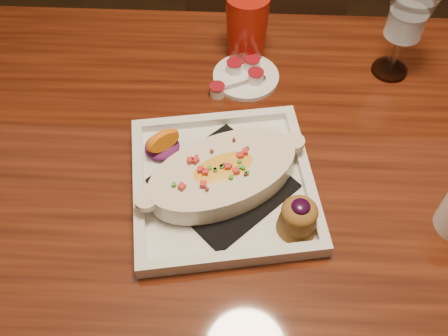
{
  "coord_description": "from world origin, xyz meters",
  "views": [
    {
      "loc": [
        -0.05,
        -0.57,
        1.49
      ],
      "look_at": [
        -0.08,
        -0.03,
        0.77
      ],
      "focal_mm": 40.0,
      "sensor_mm": 36.0,
      "label": 1
    }
  ],
  "objects_px": {
    "red_tumbler": "(247,27)",
    "table": "(264,191)",
    "goblet": "(407,20)",
    "chair_far": "(260,45)",
    "plate": "(227,180)",
    "saucer": "(246,75)"
  },
  "relations": [
    {
      "from": "chair_far",
      "to": "goblet",
      "type": "distance_m",
      "value": 0.59
    },
    {
      "from": "chair_far",
      "to": "saucer",
      "type": "xyz_separation_m",
      "value": [
        -0.04,
        -0.41,
        0.25
      ]
    },
    {
      "from": "chair_far",
      "to": "saucer",
      "type": "distance_m",
      "value": 0.48
    },
    {
      "from": "chair_far",
      "to": "saucer",
      "type": "height_order",
      "value": "chair_far"
    },
    {
      "from": "table",
      "to": "saucer",
      "type": "height_order",
      "value": "saucer"
    },
    {
      "from": "table",
      "to": "red_tumbler",
      "type": "distance_m",
      "value": 0.35
    },
    {
      "from": "chair_far",
      "to": "goblet",
      "type": "bearing_deg",
      "value": 125.51
    },
    {
      "from": "table",
      "to": "goblet",
      "type": "distance_m",
      "value": 0.44
    },
    {
      "from": "chair_far",
      "to": "red_tumbler",
      "type": "relative_size",
      "value": 6.1
    },
    {
      "from": "red_tumbler",
      "to": "table",
      "type": "bearing_deg",
      "value": -81.1
    },
    {
      "from": "table",
      "to": "plate",
      "type": "bearing_deg",
      "value": -137.27
    },
    {
      "from": "table",
      "to": "goblet",
      "type": "relative_size",
      "value": 7.88
    },
    {
      "from": "goblet",
      "to": "red_tumbler",
      "type": "bearing_deg",
      "value": 173.49
    },
    {
      "from": "table",
      "to": "saucer",
      "type": "distance_m",
      "value": 0.25
    },
    {
      "from": "chair_far",
      "to": "table",
      "type": "bearing_deg",
      "value": 90.0
    },
    {
      "from": "table",
      "to": "goblet",
      "type": "xyz_separation_m",
      "value": [
        0.26,
        0.26,
        0.23
      ]
    },
    {
      "from": "goblet",
      "to": "red_tumbler",
      "type": "relative_size",
      "value": 1.25
    },
    {
      "from": "table",
      "to": "red_tumbler",
      "type": "height_order",
      "value": "red_tumbler"
    },
    {
      "from": "chair_far",
      "to": "plate",
      "type": "distance_m",
      "value": 0.75
    },
    {
      "from": "red_tumbler",
      "to": "goblet",
      "type": "bearing_deg",
      "value": -6.51
    },
    {
      "from": "goblet",
      "to": "table",
      "type": "bearing_deg",
      "value": -135.39
    },
    {
      "from": "plate",
      "to": "red_tumbler",
      "type": "height_order",
      "value": "red_tumbler"
    }
  ]
}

